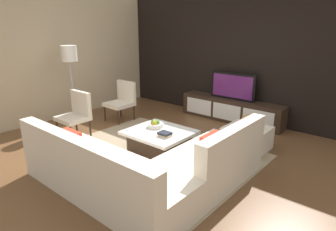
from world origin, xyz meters
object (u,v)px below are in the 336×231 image
at_px(sectional_couch, 146,168).
at_px(book_stack, 165,134).
at_px(accent_chair_far, 122,99).
at_px(decorative_ball, 248,121).
at_px(media_console, 231,110).
at_px(accent_chair_near, 77,112).
at_px(television, 233,86).
at_px(fruit_bowl, 156,124).
at_px(coffee_table, 160,141).
at_px(floor_lamp, 69,58).
at_px(ottoman, 246,138).

height_order(sectional_couch, book_stack, sectional_couch).
height_order(accent_chair_far, decorative_ball, accent_chair_far).
xyz_separation_m(media_console, decorative_ball, (0.97, -1.24, 0.27)).
height_order(accent_chair_near, accent_chair_far, same).
bearing_deg(television, media_console, -90.00).
distance_m(fruit_bowl, decorative_ball, 1.58).
bearing_deg(coffee_table, accent_chair_far, 156.52).
bearing_deg(floor_lamp, accent_chair_far, 52.61).
height_order(coffee_table, book_stack, book_stack).
height_order(media_console, accent_chair_far, accent_chair_far).
xyz_separation_m(sectional_couch, coffee_table, (-0.63, 0.98, -0.09)).
bearing_deg(accent_chair_near, media_console, 47.66).
xyz_separation_m(sectional_couch, fruit_bowl, (-0.81, 1.08, 0.14)).
xyz_separation_m(coffee_table, decorative_ball, (1.07, 1.06, 0.32)).
distance_m(ottoman, fruit_bowl, 1.60).
relative_size(coffee_table, book_stack, 5.32).
xyz_separation_m(television, book_stack, (0.12, -2.42, -0.38)).
height_order(media_console, sectional_couch, sectional_couch).
distance_m(sectional_couch, decorative_ball, 2.10).
bearing_deg(book_stack, fruit_bowl, 151.47).
distance_m(television, book_stack, 2.45).
height_order(media_console, floor_lamp, floor_lamp).
relative_size(sectional_couch, coffee_table, 2.44).
distance_m(television, fruit_bowl, 2.24).
distance_m(sectional_couch, floor_lamp, 3.42).
distance_m(ottoman, book_stack, 1.47).
bearing_deg(coffee_table, sectional_couch, -57.33).
height_order(television, book_stack, television).
xyz_separation_m(television, coffee_table, (-0.10, -2.30, -0.59)).
height_order(sectional_couch, accent_chair_far, accent_chair_far).
bearing_deg(television, book_stack, -87.15).
distance_m(media_console, sectional_couch, 3.32).
xyz_separation_m(television, accent_chair_far, (-1.93, -1.50, -0.31)).
bearing_deg(television, ottoman, -51.78).
bearing_deg(sectional_couch, fruit_bowl, 126.83).
bearing_deg(accent_chair_far, ottoman, 14.80).
bearing_deg(floor_lamp, fruit_bowl, 3.44).
bearing_deg(sectional_couch, television, 99.18).
height_order(media_console, fruit_bowl, fruit_bowl).
height_order(television, accent_chair_near, television).
height_order(media_console, ottoman, media_console).
bearing_deg(fruit_bowl, coffee_table, -28.65).
relative_size(accent_chair_near, floor_lamp, 0.52).
bearing_deg(television, floor_lamp, -137.64).
height_order(television, floor_lamp, floor_lamp).
bearing_deg(coffee_table, floor_lamp, -179.09).
relative_size(coffee_table, fruit_bowl, 3.71).
bearing_deg(sectional_couch, accent_chair_far, 144.13).
xyz_separation_m(accent_chair_near, floor_lamp, (-0.75, 0.42, 0.92)).
distance_m(television, sectional_couch, 3.36).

